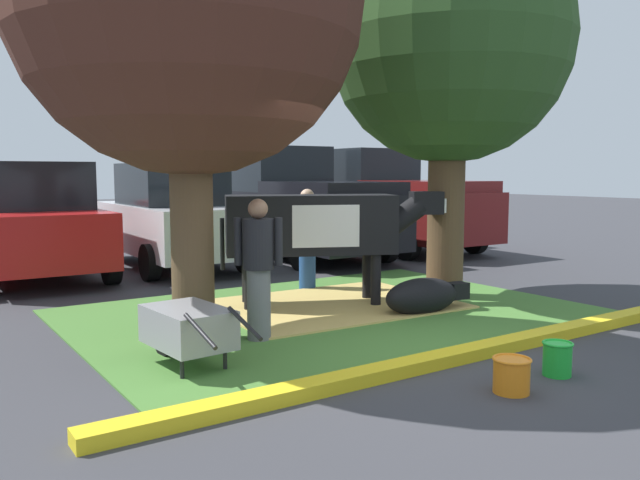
% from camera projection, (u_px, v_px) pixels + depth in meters
% --- Properties ---
extents(ground_plane, '(80.00, 80.00, 0.00)m').
position_uv_depth(ground_plane, '(395.00, 354.00, 6.55)').
color(ground_plane, '#38383D').
extents(grass_island, '(6.46, 4.62, 0.02)m').
position_uv_depth(grass_island, '(331.00, 313.00, 8.42)').
color(grass_island, '#477A33').
rests_on(grass_island, ground).
extents(curb_yellow, '(7.66, 0.24, 0.12)m').
position_uv_depth(curb_yellow, '(472.00, 352.00, 6.39)').
color(curb_yellow, yellow).
rests_on(curb_yellow, ground).
extents(hay_bedding, '(3.30, 2.53, 0.04)m').
position_uv_depth(hay_bedding, '(332.00, 305.00, 8.84)').
color(hay_bedding, tan).
rests_on(hay_bedding, ground).
extents(shade_tree_right, '(3.48, 3.48, 5.46)m').
position_uv_depth(shade_tree_right, '(449.00, 43.00, 9.14)').
color(shade_tree_right, brown).
rests_on(shade_tree_right, ground).
extents(cow_holstein, '(2.97, 1.68, 1.58)m').
position_uv_depth(cow_holstein, '(318.00, 225.00, 8.78)').
color(cow_holstein, black).
rests_on(cow_holstein, ground).
extents(calf_lying, '(1.32, 0.57, 0.48)m').
position_uv_depth(calf_lying, '(424.00, 296.00, 8.35)').
color(calf_lying, black).
rests_on(calf_lying, ground).
extents(person_handler, '(0.49, 0.34, 1.59)m').
position_uv_depth(person_handler, '(307.00, 236.00, 10.01)').
color(person_handler, '#23478C').
rests_on(person_handler, ground).
extents(person_visitor_near, '(0.44, 0.35, 1.56)m').
position_uv_depth(person_visitor_near, '(258.00, 266.00, 6.97)').
color(person_visitor_near, slate).
rests_on(person_visitor_near, ground).
extents(wheelbarrow, '(0.67, 1.61, 0.63)m').
position_uv_depth(wheelbarrow, '(187.00, 327.00, 6.05)').
color(wheelbarrow, gray).
rests_on(wheelbarrow, ground).
extents(bucket_orange, '(0.33, 0.33, 0.30)m').
position_uv_depth(bucket_orange, '(511.00, 374.00, 5.38)').
color(bucket_orange, orange).
rests_on(bucket_orange, ground).
extents(bucket_green, '(0.28, 0.28, 0.31)m').
position_uv_depth(bucket_green, '(557.00, 358.00, 5.83)').
color(bucket_green, green).
rests_on(bucket_green, ground).
extents(sedan_red, '(2.12, 4.45, 2.02)m').
position_uv_depth(sedan_red, '(36.00, 222.00, 11.23)').
color(sedan_red, red).
rests_on(sedan_red, ground).
extents(hatchback_white, '(2.12, 4.45, 2.02)m').
position_uv_depth(hatchback_white, '(171.00, 217.00, 12.51)').
color(hatchback_white, silver).
rests_on(hatchback_white, ground).
extents(pickup_truck_black, '(2.34, 5.45, 2.42)m').
position_uv_depth(pickup_truck_black, '(298.00, 206.00, 14.05)').
color(pickup_truck_black, black).
rests_on(pickup_truck_black, ground).
extents(pickup_truck_maroon, '(2.34, 5.45, 2.42)m').
position_uv_depth(pickup_truck_maroon, '(390.00, 203.00, 15.50)').
color(pickup_truck_maroon, maroon).
rests_on(pickup_truck_maroon, ground).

